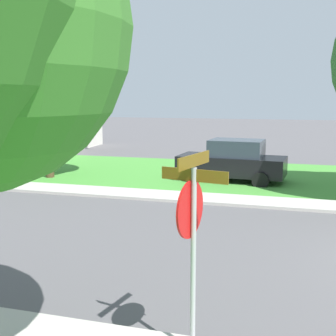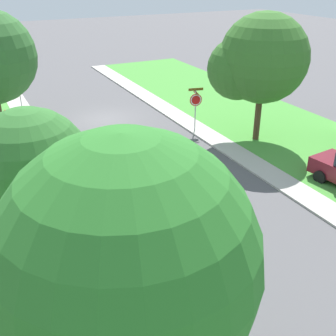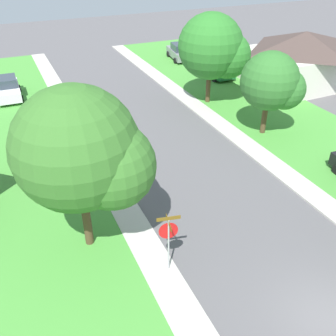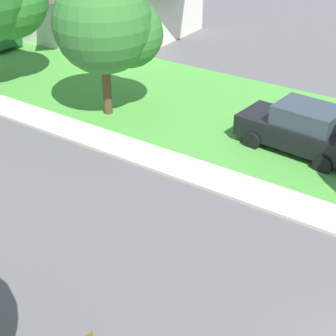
{
  "view_description": "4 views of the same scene",
  "coord_description": "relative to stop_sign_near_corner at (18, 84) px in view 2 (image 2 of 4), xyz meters",
  "views": [
    {
      "loc": [
        -9.65,
        3.44,
        3.48
      ],
      "look_at": [
        2.59,
        6.94,
        1.4
      ],
      "focal_mm": 46.81,
      "sensor_mm": 36.0,
      "label": 1
    },
    {
      "loc": [
        7.99,
        25.54,
        9.3
      ],
      "look_at": [
        0.77,
        11.09,
        1.4
      ],
      "focal_mm": 44.22,
      "sensor_mm": 36.0,
      "label": 2
    },
    {
      "loc": [
        -8.81,
        -5.34,
        11.68
      ],
      "look_at": [
        -2.05,
        9.77,
        1.4
      ],
      "focal_mm": 40.41,
      "sensor_mm": 36.0,
      "label": 3
    },
    {
      "loc": [
        -7.45,
        0.74,
        8.55
      ],
      "look_at": [
        2.52,
        7.56,
        1.4
      ],
      "focal_mm": 53.56,
      "sensor_mm": 36.0,
      "label": 4
    }
  ],
  "objects": [
    {
      "name": "ground_plane",
      "position": [
        -4.59,
        4.83,
        -1.88
      ],
      "size": [
        120.0,
        120.0,
        0.0
      ],
      "primitive_type": "plane",
      "color": "#565456"
    },
    {
      "name": "sidewalk_east",
      "position": [
        0.11,
        16.83,
        -1.83
      ],
      "size": [
        1.4,
        56.0,
        0.1
      ],
      "primitive_type": "cube",
      "color": "#B7B2A8",
      "rests_on": "ground"
    },
    {
      "name": "sidewalk_west",
      "position": [
        -9.29,
        16.83,
        -1.83
      ],
      "size": [
        1.4,
        56.0,
        0.1
      ],
      "primitive_type": "cube",
      "color": "#B7B2A8",
      "rests_on": "ground"
    },
    {
      "name": "stop_sign_near_corner",
      "position": [
        0.0,
        0.0,
        0.0
      ],
      "size": [
        0.9,
        0.9,
        2.77
      ],
      "color": "#9E9EA3",
      "rests_on": "ground"
    },
    {
      "name": "stop_sign_far_corner",
      "position": [
        -8.92,
        9.47,
        0.01
      ],
      "size": [
        0.9,
        0.9,
        2.77
      ],
      "color": "#9E9EA3",
      "rests_on": "ground"
    },
    {
      "name": "tree_across_left",
      "position": [
        1.64,
        24.42,
        2.43
      ],
      "size": [
        5.32,
        4.95,
        6.95
      ],
      "color": "#4C3823",
      "rests_on": "ground"
    },
    {
      "name": "tree_sidewalk_near",
      "position": [
        2.27,
        18.02,
        1.69
      ],
      "size": [
        4.05,
        3.77,
        5.58
      ],
      "color": "#4C3823",
      "rests_on": "ground"
    },
    {
      "name": "tree_sidewalk_mid",
      "position": [
        -11.19,
        12.08,
        2.75
      ],
      "size": [
        5.29,
        4.92,
        7.25
      ],
      "color": "#4C3823",
      "rests_on": "ground"
    },
    {
      "name": "fire_hydrant",
      "position": [
        1.33,
        2.31,
        -1.44
      ],
      "size": [
        0.38,
        0.22,
        0.83
      ],
      "color": "red",
      "rests_on": "ground"
    }
  ]
}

